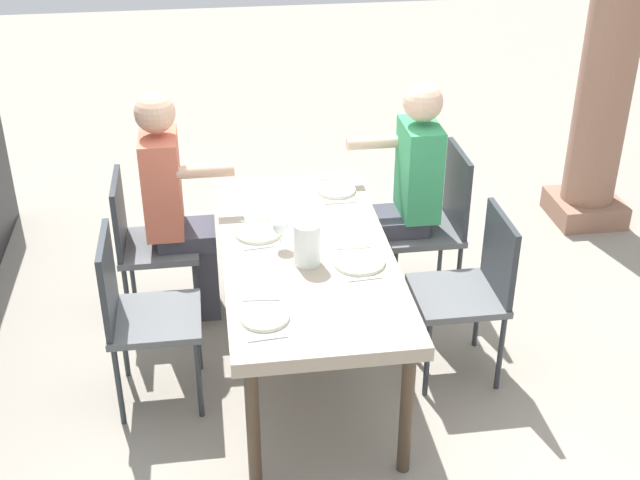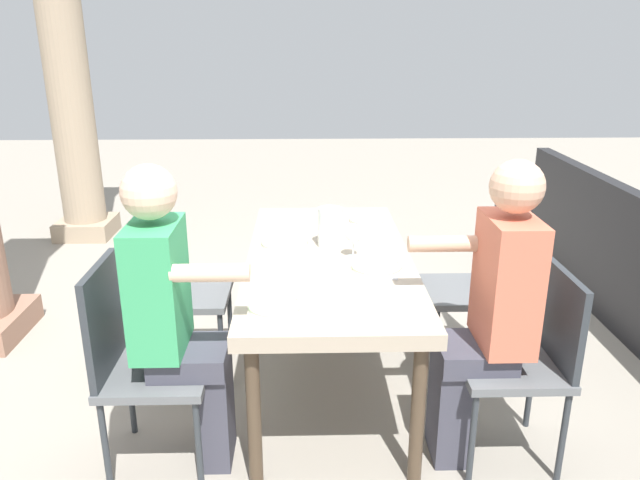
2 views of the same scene
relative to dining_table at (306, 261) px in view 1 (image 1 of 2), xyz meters
The scene contains 23 objects.
ground_plane 0.67m from the dining_table, ahead, with size 16.00×16.00×0.00m, color gray.
dining_table is the anchor object (origin of this frame).
chair_west_north 1.06m from the dining_table, 127.03° to the left, with size 0.44×0.44×0.93m.
chair_west_south 1.06m from the dining_table, 127.27° to the right, with size 0.44×0.44×0.88m.
chair_mid_north 0.85m from the dining_table, 82.13° to the left, with size 0.44×0.44×0.90m.
chair_mid_south 0.86m from the dining_table, 82.15° to the right, with size 0.44×0.44×0.92m.
diner_woman_green 0.92m from the dining_table, 133.95° to the left, with size 0.35×0.50×1.34m.
diner_man_white 0.91m from the dining_table, 134.28° to the right, with size 0.35×0.50×1.35m.
stone_column_near 2.70m from the dining_table, 123.59° to the left, with size 0.47×0.47×2.76m.
plate_0 0.68m from the dining_table, 158.35° to the left, with size 0.22×0.22×0.02m.
fork_0 0.82m from the dining_table, 162.23° to the left, with size 0.02×0.17×0.01m, color silver.
spoon_0 0.54m from the dining_table, 152.47° to the left, with size 0.02×0.17×0.01m, color silver.
plate_1 0.30m from the dining_table, 131.01° to the right, with size 0.24×0.24×0.02m.
wine_glass_1 0.22m from the dining_table, 104.83° to the right, with size 0.08×0.08×0.16m.
fork_1 0.42m from the dining_table, 147.06° to the right, with size 0.02×0.17×0.01m, color silver.
spoon_1 0.24m from the dining_table, 101.06° to the right, with size 0.02×0.17×0.01m, color silver.
plate_2 0.30m from the dining_table, 53.58° to the left, with size 0.25×0.25×0.02m.
fork_2 0.24m from the dining_table, 84.72° to the left, with size 0.02×0.17×0.01m, color silver.
spoon_2 0.40m from the dining_table, 35.87° to the left, with size 0.02×0.17×0.01m, color silver.
plate_3 0.63m from the dining_table, 23.85° to the right, with size 0.21×0.21×0.02m.
fork_3 0.50m from the dining_table, 30.86° to the right, with size 0.02×0.17×0.01m, color silver.
spoon_3 0.77m from the dining_table, 19.33° to the right, with size 0.02×0.17×0.01m, color silver.
water_pitcher 0.21m from the dining_table, ahead, with size 0.13×0.13×0.21m.
Camera 1 is at (3.59, -0.44, 2.79)m, focal length 47.41 mm.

